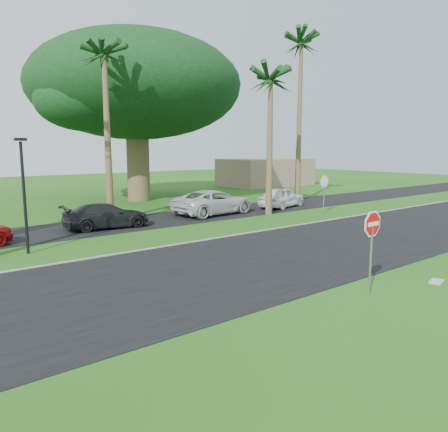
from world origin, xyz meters
TOP-DOWN VIEW (x-y plane):
  - ground at (0.00, 0.00)m, footprint 120.00×120.00m
  - road at (0.00, 2.00)m, footprint 120.00×8.00m
  - parking_strip at (0.00, 12.50)m, footprint 120.00×5.00m
  - curb at (0.00, 6.05)m, footprint 120.00×0.12m
  - stop_sign_near at (0.50, -3.00)m, footprint 1.05×0.07m
  - stop_sign_far at (12.00, 8.00)m, footprint 1.05×0.07m
  - palm_center at (0.00, 14.00)m, footprint 5.00×5.00m
  - palm_right_near at (9.00, 10.00)m, footprint 5.00×5.00m
  - palm_right_far at (15.00, 13.00)m, footprint 5.00×5.00m
  - canopy_tree at (6.00, 22.00)m, footprint 16.50×16.50m
  - streetlight_right at (-6.00, 8.50)m, footprint 0.45×0.25m
  - building_far at (24.00, 26.00)m, footprint 10.00×6.00m
  - car_dark at (-1.18, 11.83)m, footprint 4.71×2.28m
  - car_minivan at (6.24, 12.23)m, footprint 5.83×3.15m
  - car_pickup at (12.04, 11.82)m, footprint 4.58×2.76m
  - utility_slab at (3.19, -3.68)m, footprint 0.61×0.45m

SIDE VIEW (x-z plane):
  - ground at x=0.00m, z-range 0.00..0.00m
  - road at x=0.00m, z-range 0.00..0.02m
  - parking_strip at x=0.00m, z-range 0.00..0.02m
  - curb at x=0.00m, z-range 0.00..0.06m
  - utility_slab at x=3.19m, z-range 0.00..0.06m
  - car_dark at x=-1.18m, z-range 0.00..1.32m
  - car_pickup at x=12.04m, z-range 0.00..1.46m
  - car_minivan at x=6.24m, z-range 0.00..1.56m
  - building_far at x=24.00m, z-range 0.00..3.00m
  - stop_sign_near at x=0.50m, z-range 0.46..3.09m
  - stop_sign_far at x=12.00m, z-range 0.46..3.09m
  - streetlight_right at x=-6.00m, z-range 0.33..4.97m
  - palm_right_near at x=9.00m, z-range 3.44..12.94m
  - canopy_tree at x=6.00m, z-range 2.39..15.51m
  - palm_center at x=0.00m, z-range 3.91..14.41m
  - palm_right_far at x=15.00m, z-range 5.08..18.08m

